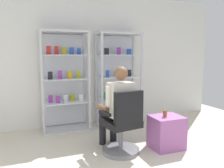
# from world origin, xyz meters

# --- Properties ---
(back_wall) EXTENTS (6.00, 0.10, 2.70)m
(back_wall) POSITION_xyz_m (0.00, 3.00, 1.35)
(back_wall) COLOR silver
(back_wall) RESTS_ON ground
(display_cabinet_left) EXTENTS (0.90, 0.45, 1.90)m
(display_cabinet_left) POSITION_xyz_m (-0.55, 2.76, 0.97)
(display_cabinet_left) COLOR #B7B7BC
(display_cabinet_left) RESTS_ON ground
(display_cabinet_right) EXTENTS (0.90, 0.45, 1.90)m
(display_cabinet_right) POSITION_xyz_m (0.55, 2.77, 0.96)
(display_cabinet_right) COLOR #B7B7BC
(display_cabinet_right) RESTS_ON ground
(office_chair) EXTENTS (0.60, 0.56, 0.96)m
(office_chair) POSITION_xyz_m (0.06, 1.34, 0.39)
(office_chair) COLOR slate
(office_chair) RESTS_ON ground
(seated_shopkeeper) EXTENTS (0.53, 0.60, 1.29)m
(seated_shopkeeper) POSITION_xyz_m (0.03, 1.50, 0.71)
(seated_shopkeeper) COLOR black
(seated_shopkeeper) RESTS_ON ground
(storage_crate) EXTENTS (0.48, 0.40, 0.51)m
(storage_crate) POSITION_xyz_m (0.78, 1.29, 0.25)
(storage_crate) COLOR #9E599E
(storage_crate) RESTS_ON ground
(tea_glass) EXTENTS (0.06, 0.06, 0.10)m
(tea_glass) POSITION_xyz_m (0.73, 1.28, 0.56)
(tea_glass) COLOR brown
(tea_glass) RESTS_ON storage_crate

